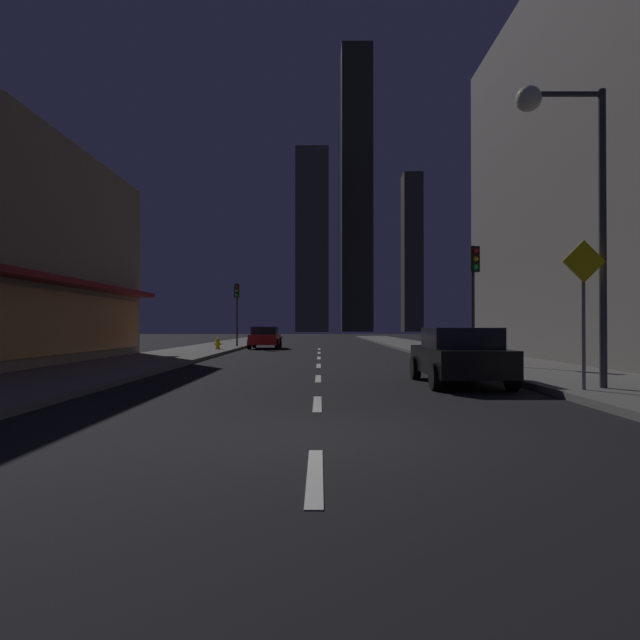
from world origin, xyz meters
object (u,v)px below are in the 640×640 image
at_px(car_parked_far, 266,337).
at_px(traffic_light_far_left, 238,301).
at_px(traffic_light_near_right, 475,278).
at_px(street_lamp_right, 566,162).
at_px(fire_hydrant_far_left, 219,344).
at_px(pedestrian_crossing_sign, 585,301).
at_px(car_parked_near, 461,356).

relative_size(car_parked_far, traffic_light_far_left, 1.01).
bearing_deg(traffic_light_near_right, street_lamp_right, -90.88).
bearing_deg(street_lamp_right, traffic_light_far_left, 113.00).
bearing_deg(car_parked_far, fire_hydrant_far_left, -115.87).
xyz_separation_m(fire_hydrant_far_left, street_lamp_right, (11.28, -20.81, 4.61)).
bearing_deg(street_lamp_right, pedestrian_crossing_sign, -60.40).
distance_m(street_lamp_right, pedestrian_crossing_sign, 3.08).
distance_m(traffic_light_near_right, street_lamp_right, 8.01).
height_order(car_parked_far, traffic_light_far_left, traffic_light_far_left).
xyz_separation_m(car_parked_far, pedestrian_crossing_sign, (9.20, -25.94, 1.28)).
bearing_deg(pedestrian_crossing_sign, street_lamp_right, 119.60).
distance_m(car_parked_near, car_parked_far, 24.50).
bearing_deg(pedestrian_crossing_sign, car_parked_near, 128.43).
height_order(car_parked_near, car_parked_far, same).
bearing_deg(car_parked_near, street_lamp_right, -50.16).
relative_size(fire_hydrant_far_left, traffic_light_far_left, 0.16).
xyz_separation_m(car_parked_near, traffic_light_far_left, (-9.10, 23.50, 2.45)).
bearing_deg(street_lamp_right, fire_hydrant_far_left, 118.46).
relative_size(traffic_light_far_left, street_lamp_right, 0.64).
height_order(car_parked_near, traffic_light_far_left, traffic_light_far_left).
xyz_separation_m(car_parked_far, street_lamp_right, (8.98, -25.55, 4.33)).
xyz_separation_m(traffic_light_near_right, pedestrian_crossing_sign, (0.10, -8.17, -1.18)).
bearing_deg(traffic_light_far_left, fire_hydrant_far_left, -94.74).
bearing_deg(pedestrian_crossing_sign, fire_hydrant_far_left, 118.48).
distance_m(car_parked_far, street_lamp_right, 27.43).
relative_size(car_parked_near, traffic_light_near_right, 1.01).
distance_m(car_parked_near, fire_hydrant_far_left, 20.96).
bearing_deg(traffic_light_near_right, car_parked_far, 117.11).
bearing_deg(traffic_light_far_left, traffic_light_near_right, -58.36).
relative_size(traffic_light_near_right, street_lamp_right, 0.64).
bearing_deg(car_parked_near, fire_hydrant_far_left, 116.96).
height_order(car_parked_near, street_lamp_right, street_lamp_right).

